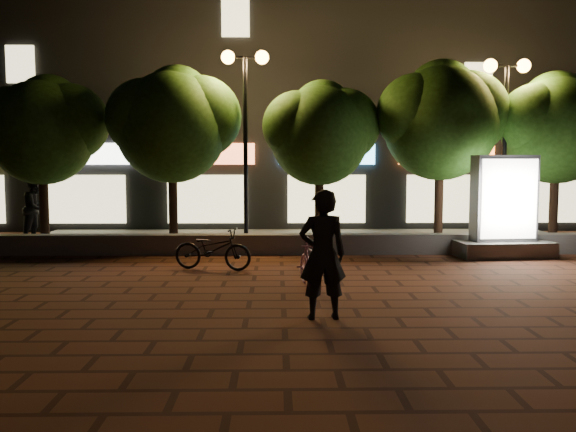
{
  "coord_description": "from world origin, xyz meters",
  "views": [
    {
      "loc": [
        -0.66,
        -10.73,
        2.25
      ],
      "look_at": [
        -0.43,
        1.5,
        1.18
      ],
      "focal_mm": 36.8,
      "sensor_mm": 36.0,
      "label": 1
    }
  ],
  "objects_px": {
    "tree_right": "(442,116)",
    "rider": "(323,255)",
    "scooter_parked": "(213,249)",
    "ad_kiosk": "(503,216)",
    "street_lamp_left": "(245,98)",
    "street_lamp_right": "(506,103)",
    "tree_far_left": "(44,126)",
    "tree_far_right": "(558,124)",
    "pedestrian": "(36,208)",
    "scooter_pink": "(309,264)",
    "tree_left": "(174,120)",
    "tree_mid": "(321,129)"
  },
  "relations": [
    {
      "from": "tree_right",
      "to": "rider",
      "type": "relative_size",
      "value": 2.67
    },
    {
      "from": "scooter_parked",
      "to": "ad_kiosk",
      "type": "bearing_deg",
      "value": -61.94
    },
    {
      "from": "street_lamp_left",
      "to": "street_lamp_right",
      "type": "xyz_separation_m",
      "value": [
        7.0,
        0.0,
        -0.13
      ]
    },
    {
      "from": "tree_far_left",
      "to": "tree_far_right",
      "type": "relative_size",
      "value": 0.97
    },
    {
      "from": "street_lamp_right",
      "to": "ad_kiosk",
      "type": "xyz_separation_m",
      "value": [
        -0.63,
        -1.7,
        -2.9
      ]
    },
    {
      "from": "tree_far_right",
      "to": "scooter_parked",
      "type": "bearing_deg",
      "value": -157.97
    },
    {
      "from": "pedestrian",
      "to": "rider",
      "type": "bearing_deg",
      "value": -124.09
    },
    {
      "from": "scooter_pink",
      "to": "pedestrian",
      "type": "distance_m",
      "value": 9.72
    },
    {
      "from": "tree_right",
      "to": "tree_left",
      "type": "bearing_deg",
      "value": -180.0
    },
    {
      "from": "tree_left",
      "to": "scooter_pink",
      "type": "height_order",
      "value": "tree_left"
    },
    {
      "from": "ad_kiosk",
      "to": "rider",
      "type": "relative_size",
      "value": 1.31
    },
    {
      "from": "pedestrian",
      "to": "tree_right",
      "type": "bearing_deg",
      "value": -79.13
    },
    {
      "from": "tree_far_left",
      "to": "ad_kiosk",
      "type": "relative_size",
      "value": 1.87
    },
    {
      "from": "tree_far_right",
      "to": "scooter_pink",
      "type": "distance_m",
      "value": 9.53
    },
    {
      "from": "tree_right",
      "to": "street_lamp_left",
      "type": "distance_m",
      "value": 5.38
    },
    {
      "from": "tree_far_right",
      "to": "ad_kiosk",
      "type": "bearing_deg",
      "value": -138.07
    },
    {
      "from": "street_lamp_left",
      "to": "scooter_parked",
      "type": "height_order",
      "value": "street_lamp_left"
    },
    {
      "from": "street_lamp_right",
      "to": "ad_kiosk",
      "type": "relative_size",
      "value": 2.01
    },
    {
      "from": "tree_far_right",
      "to": "street_lamp_left",
      "type": "relative_size",
      "value": 0.92
    },
    {
      "from": "rider",
      "to": "scooter_parked",
      "type": "xyz_separation_m",
      "value": [
        -2.04,
        4.06,
        -0.5
      ]
    },
    {
      "from": "tree_left",
      "to": "street_lamp_right",
      "type": "bearing_deg",
      "value": -1.68
    },
    {
      "from": "tree_far_right",
      "to": "scooter_pink",
      "type": "bearing_deg",
      "value": -141.75
    },
    {
      "from": "tree_far_left",
      "to": "pedestrian",
      "type": "relative_size",
      "value": 2.48
    },
    {
      "from": "street_lamp_right",
      "to": "scooter_parked",
      "type": "bearing_deg",
      "value": -155.62
    },
    {
      "from": "tree_left",
      "to": "pedestrian",
      "type": "relative_size",
      "value": 2.62
    },
    {
      "from": "tree_far_left",
      "to": "scooter_parked",
      "type": "height_order",
      "value": "tree_far_left"
    },
    {
      "from": "tree_far_left",
      "to": "scooter_parked",
      "type": "distance_m",
      "value": 6.76
    },
    {
      "from": "tree_mid",
      "to": "scooter_pink",
      "type": "bearing_deg",
      "value": -96.33
    },
    {
      "from": "tree_left",
      "to": "tree_mid",
      "type": "bearing_deg",
      "value": -0.0
    },
    {
      "from": "scooter_pink",
      "to": "rider",
      "type": "xyz_separation_m",
      "value": [
        0.08,
        -2.12,
        0.51
      ]
    },
    {
      "from": "street_lamp_left",
      "to": "scooter_pink",
      "type": "height_order",
      "value": "street_lamp_left"
    },
    {
      "from": "tree_left",
      "to": "scooter_parked",
      "type": "height_order",
      "value": "tree_left"
    },
    {
      "from": "tree_right",
      "to": "street_lamp_right",
      "type": "height_order",
      "value": "tree_right"
    },
    {
      "from": "tree_far_left",
      "to": "pedestrian",
      "type": "height_order",
      "value": "tree_far_left"
    },
    {
      "from": "street_lamp_left",
      "to": "street_lamp_right",
      "type": "bearing_deg",
      "value": 0.0
    },
    {
      "from": "tree_far_right",
      "to": "rider",
      "type": "height_order",
      "value": "tree_far_right"
    },
    {
      "from": "street_lamp_right",
      "to": "pedestrian",
      "type": "height_order",
      "value": "street_lamp_right"
    },
    {
      "from": "rider",
      "to": "street_lamp_left",
      "type": "bearing_deg",
      "value": -84.3
    },
    {
      "from": "tree_right",
      "to": "scooter_parked",
      "type": "height_order",
      "value": "tree_right"
    },
    {
      "from": "tree_far_right",
      "to": "scooter_pink",
      "type": "height_order",
      "value": "tree_far_right"
    },
    {
      "from": "scooter_parked",
      "to": "pedestrian",
      "type": "bearing_deg",
      "value": 65.95
    },
    {
      "from": "tree_right",
      "to": "ad_kiosk",
      "type": "xyz_separation_m",
      "value": [
        1.01,
        -1.96,
        -2.57
      ]
    },
    {
      "from": "ad_kiosk",
      "to": "scooter_parked",
      "type": "height_order",
      "value": "ad_kiosk"
    },
    {
      "from": "tree_far_left",
      "to": "tree_right",
      "type": "height_order",
      "value": "tree_right"
    },
    {
      "from": "tree_far_left",
      "to": "tree_right",
      "type": "xyz_separation_m",
      "value": [
        10.8,
        0.0,
        0.27
      ]
    },
    {
      "from": "tree_far_right",
      "to": "scooter_parked",
      "type": "distance_m",
      "value": 10.23
    },
    {
      "from": "tree_left",
      "to": "ad_kiosk",
      "type": "bearing_deg",
      "value": -13.29
    },
    {
      "from": "tree_left",
      "to": "rider",
      "type": "xyz_separation_m",
      "value": [
        3.45,
        -7.74,
        -2.5
      ]
    },
    {
      "from": "tree_far_right",
      "to": "street_lamp_left",
      "type": "bearing_deg",
      "value": -178.24
    },
    {
      "from": "tree_far_right",
      "to": "scooter_parked",
      "type": "xyz_separation_m",
      "value": [
        -9.09,
        -3.68,
        -2.92
      ]
    }
  ]
}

